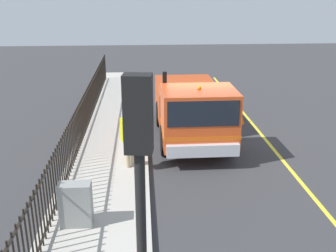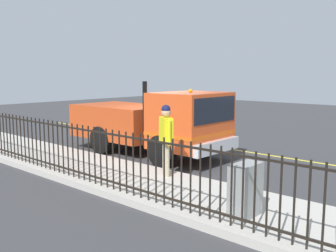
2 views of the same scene
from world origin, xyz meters
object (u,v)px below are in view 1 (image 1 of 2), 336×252
object	(u,v)px
utility_cabinet	(76,204)
traffic_light_near	(140,179)
traffic_cone	(239,115)
work_truck	(192,107)
worker_standing	(129,130)

from	to	relation	value
utility_cabinet	traffic_light_near	bearing A→B (deg)	111.68
utility_cabinet	traffic_cone	distance (m)	8.69
work_truck	utility_cabinet	xyz separation A→B (m)	(3.16, 5.21, -0.55)
traffic_light_near	utility_cabinet	xyz separation A→B (m)	(1.43, -3.59, -2.38)
worker_standing	utility_cabinet	size ratio (longest dim) A/B	1.85
work_truck	worker_standing	xyz separation A→B (m)	(2.08, 2.29, 0.07)
work_truck	traffic_light_near	xyz separation A→B (m)	(1.73, 8.81, 1.83)
worker_standing	utility_cabinet	distance (m)	3.18
worker_standing	traffic_cone	world-z (taller)	worker_standing
worker_standing	traffic_cone	xyz separation A→B (m)	(-4.15, -4.02, -0.93)
traffic_light_near	worker_standing	bearing A→B (deg)	100.26
work_truck	traffic_light_near	world-z (taller)	traffic_light_near
work_truck	traffic_cone	distance (m)	2.83
work_truck	traffic_light_near	bearing A→B (deg)	78.45
traffic_light_near	traffic_cone	bearing A→B (deg)	77.37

